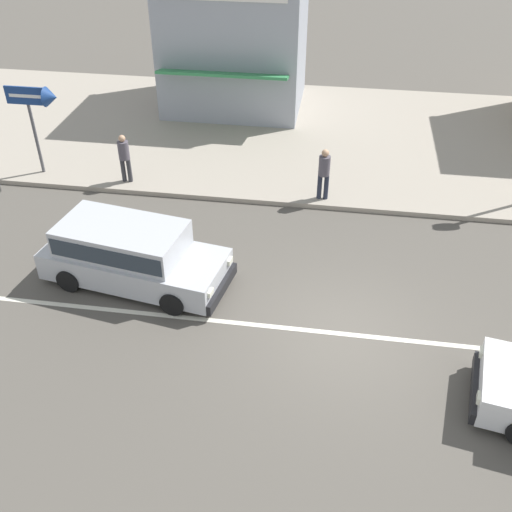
{
  "coord_description": "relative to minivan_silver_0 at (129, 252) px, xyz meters",
  "views": [
    {
      "loc": [
        -0.47,
        -10.15,
        9.46
      ],
      "look_at": [
        -2.27,
        1.6,
        0.8
      ],
      "focal_mm": 42.0,
      "sensor_mm": 36.0,
      "label": 1
    }
  ],
  "objects": [
    {
      "name": "ground_plane",
      "position": [
        5.38,
        -1.24,
        -0.85
      ],
      "size": [
        160.0,
        160.0,
        0.0
      ],
      "primitive_type": "plane",
      "color": "#544F47"
    },
    {
      "name": "kerb_strip",
      "position": [
        5.38,
        9.1,
        -0.77
      ],
      "size": [
        68.0,
        10.0,
        0.15
      ],
      "primitive_type": "cube",
      "color": "#9E9384",
      "rests_on": "ground"
    },
    {
      "name": "lane_centre_stripe",
      "position": [
        5.38,
        -1.24,
        -0.84
      ],
      "size": [
        50.4,
        0.14,
        0.01
      ],
      "primitive_type": "cube",
      "color": "silver",
      "rests_on": "ground"
    },
    {
      "name": "shopfront_far_kios",
      "position": [
        0.58,
        11.59,
        1.91
      ],
      "size": [
        5.32,
        5.14,
        5.19
      ],
      "color": "#999EA8",
      "rests_on": "kerb_strip"
    },
    {
      "name": "minivan_silver_0",
      "position": [
        0.0,
        0.0,
        0.0
      ],
      "size": [
        4.86,
        2.57,
        1.56
      ],
      "color": "#B7BABF",
      "rests_on": "ground"
    },
    {
      "name": "pedestrian_by_shop",
      "position": [
        4.51,
        4.52,
        0.25
      ],
      "size": [
        0.34,
        0.34,
        1.62
      ],
      "color": "#232838",
      "rests_on": "kerb_strip"
    },
    {
      "name": "pedestrian_near_clock",
      "position": [
        -1.69,
        4.67,
        0.22
      ],
      "size": [
        0.34,
        0.34,
        1.58
      ],
      "color": "#333338",
      "rests_on": "kerb_strip"
    },
    {
      "name": "arrow_signboard",
      "position": [
        -4.08,
        4.83,
        1.73
      ],
      "size": [
        1.65,
        0.61,
        2.9
      ],
      "color": "#4C4C51",
      "rests_on": "kerb_strip"
    }
  ]
}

